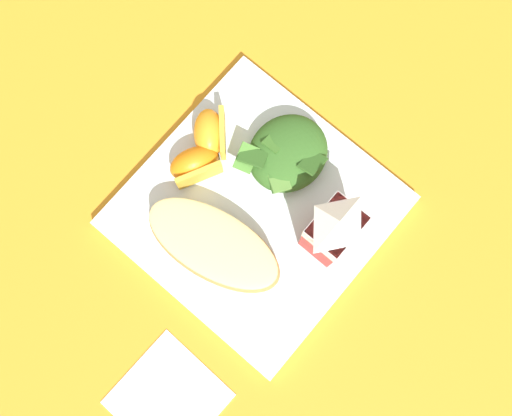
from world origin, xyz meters
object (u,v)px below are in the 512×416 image
at_px(green_salad_pile, 287,153).
at_px(paper_napkin, 168,399).
at_px(cheesy_pizza_bread, 214,245).
at_px(white_plate, 256,211).
at_px(orange_wedge_middle, 195,164).
at_px(milk_carton, 334,229).
at_px(orange_wedge_front, 210,133).

xyz_separation_m(green_salad_pile, paper_napkin, (0.30, 0.08, -0.03)).
bearing_deg(paper_napkin, cheesy_pizza_bread, -156.29).
relative_size(white_plate, cheesy_pizza_bread, 1.54).
distance_m(cheesy_pizza_bread, paper_napkin, 0.18).
bearing_deg(white_plate, paper_napkin, 15.66).
bearing_deg(orange_wedge_middle, milk_carton, 102.20).
distance_m(milk_carton, orange_wedge_middle, 0.18).
xyz_separation_m(cheesy_pizza_bread, orange_wedge_middle, (-0.06, -0.08, 0.00)).
height_order(milk_carton, paper_napkin, milk_carton).
xyz_separation_m(white_plate, green_salad_pile, (-0.07, -0.01, 0.03)).
distance_m(cheesy_pizza_bread, green_salad_pile, 0.14).
distance_m(green_salad_pile, paper_napkin, 0.31).
distance_m(white_plate, green_salad_pile, 0.08).
bearing_deg(milk_carton, white_plate, -71.33).
height_order(cheesy_pizza_bread, paper_napkin, cheesy_pizza_bread).
height_order(white_plate, cheesy_pizza_bread, cheesy_pizza_bread).
relative_size(cheesy_pizza_bread, paper_napkin, 1.65).
xyz_separation_m(green_salad_pile, milk_carton, (0.04, 0.10, 0.04)).
height_order(milk_carton, orange_wedge_middle, milk_carton).
xyz_separation_m(cheesy_pizza_bread, paper_napkin, (0.17, 0.07, -0.03)).
xyz_separation_m(white_plate, orange_wedge_front, (-0.03, -0.10, 0.03)).
distance_m(orange_wedge_middle, paper_napkin, 0.27).
xyz_separation_m(cheesy_pizza_bread, milk_carton, (-0.09, 0.09, 0.04)).
bearing_deg(orange_wedge_middle, paper_napkin, 34.36).
relative_size(green_salad_pile, orange_wedge_middle, 1.55).
xyz_separation_m(cheesy_pizza_bread, green_salad_pile, (-0.14, -0.01, 0.00)).
bearing_deg(paper_napkin, green_salad_pile, -165.63).
relative_size(white_plate, orange_wedge_front, 4.09).
distance_m(green_salad_pile, orange_wedge_middle, 0.11).
bearing_deg(cheesy_pizza_bread, paper_napkin, 23.71).
distance_m(white_plate, paper_napkin, 0.24).
distance_m(white_plate, milk_carton, 0.11).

